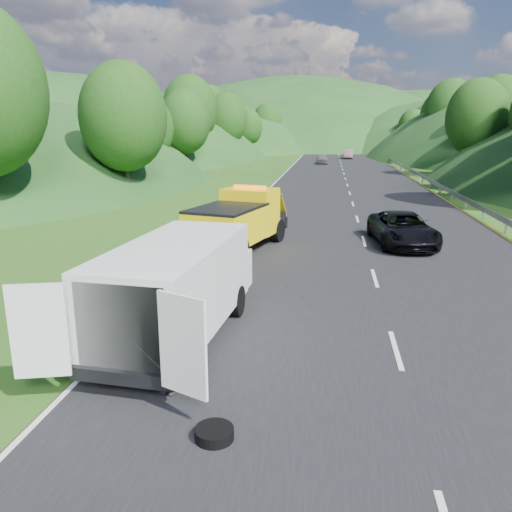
% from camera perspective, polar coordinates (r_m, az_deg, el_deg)
% --- Properties ---
extents(ground, '(320.00, 320.00, 0.00)m').
position_cam_1_polar(ground, '(14.54, 2.82, -6.68)').
color(ground, '#38661E').
rests_on(ground, ground).
extents(road_surface, '(14.00, 200.00, 0.02)m').
position_cam_1_polar(road_surface, '(53.79, 10.19, 8.68)').
color(road_surface, black).
rests_on(road_surface, ground).
extents(guardrail, '(0.06, 140.00, 1.52)m').
position_cam_1_polar(guardrail, '(66.83, 16.22, 9.42)').
color(guardrail, gray).
rests_on(guardrail, ground).
extents(tree_line_left, '(14.00, 140.00, 14.00)m').
position_cam_1_polar(tree_line_left, '(76.42, -7.27, 10.44)').
color(tree_line_left, '#235218').
rests_on(tree_line_left, ground).
extents(tree_line_right, '(14.00, 140.00, 14.00)m').
position_cam_1_polar(tree_line_right, '(76.84, 25.01, 9.24)').
color(tree_line_right, '#235218').
rests_on(tree_line_right, ground).
extents(hills_backdrop, '(201.00, 288.60, 44.00)m').
position_cam_1_polar(hills_backdrop, '(148.39, 10.49, 12.23)').
color(hills_backdrop, '#2D5B23').
rests_on(hills_backdrop, ground).
extents(tow_truck, '(3.79, 6.67, 2.71)m').
position_cam_1_polar(tow_truck, '(21.85, -1.91, 4.14)').
color(tow_truck, black).
rests_on(tow_truck, ground).
extents(white_van, '(3.90, 7.32, 2.53)m').
position_cam_1_polar(white_van, '(12.65, -8.86, -3.25)').
color(white_van, black).
rests_on(white_van, ground).
extents(woman, '(0.47, 0.59, 1.47)m').
position_cam_1_polar(woman, '(15.12, -10.55, -6.07)').
color(woman, silver).
rests_on(woman, ground).
extents(child, '(0.55, 0.57, 0.92)m').
position_cam_1_polar(child, '(15.44, -7.74, -5.52)').
color(child, tan).
rests_on(child, ground).
extents(worker, '(1.21, 0.87, 1.68)m').
position_cam_1_polar(worker, '(10.64, -10.00, -15.29)').
color(worker, black).
rests_on(worker, ground).
extents(suitcase, '(0.41, 0.29, 0.60)m').
position_cam_1_polar(suitcase, '(16.30, -13.12, -3.57)').
color(suitcase, '#5C5E46').
rests_on(suitcase, ground).
extents(spare_tire, '(0.69, 0.69, 0.20)m').
position_cam_1_polar(spare_tire, '(9.24, -4.77, -20.18)').
color(spare_tire, black).
rests_on(spare_tire, ground).
extents(passing_suv, '(3.00, 5.51, 1.46)m').
position_cam_1_polar(passing_suv, '(23.94, 16.29, 1.24)').
color(passing_suv, black).
rests_on(passing_suv, ground).
extents(dist_car_a, '(1.69, 4.20, 1.43)m').
position_cam_1_polar(dist_car_a, '(75.59, 7.56, 10.39)').
color(dist_car_a, '#535257').
rests_on(dist_car_a, ground).
extents(dist_car_b, '(1.65, 4.73, 1.56)m').
position_cam_1_polar(dist_car_b, '(89.35, 10.42, 10.89)').
color(dist_car_b, brown).
rests_on(dist_car_b, ground).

